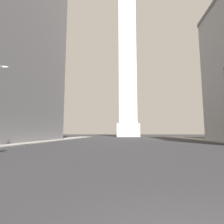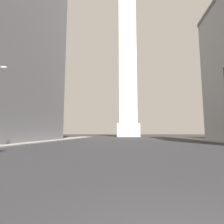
{
  "view_description": "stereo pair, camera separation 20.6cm",
  "coord_description": "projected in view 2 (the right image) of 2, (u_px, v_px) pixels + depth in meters",
  "views": [
    {
      "loc": [
        -1.08,
        -2.32,
        1.67
      ],
      "look_at": [
        -5.01,
        48.01,
        7.7
      ],
      "focal_mm": 28.0,
      "sensor_mm": 36.0,
      "label": 1
    },
    {
      "loc": [
        -0.88,
        -2.3,
        1.67
      ],
      "look_at": [
        -5.01,
        48.01,
        7.7
      ],
      "focal_mm": 28.0,
      "sensor_mm": 36.0,
      "label": 2
    }
  ],
  "objects": [
    {
      "name": "obelisk",
      "position": [
        128.0,
        54.0,
        78.35
      ],
      "size": [
        9.37,
        9.37,
        76.2
      ],
      "color": "silver",
      "rests_on": "ground_plane"
    },
    {
      "name": "sidewalk_left",
      "position": [
        28.0,
        142.0,
        29.34
      ],
      "size": [
        5.0,
        87.29,
        0.15
      ],
      "primitive_type": "cube",
      "color": "gray",
      "rests_on": "ground_plane"
    }
  ]
}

